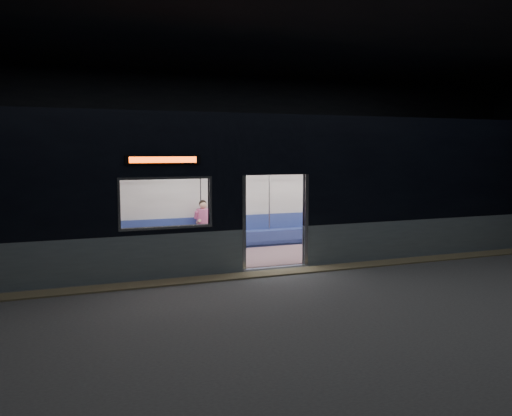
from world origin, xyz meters
TOP-DOWN VIEW (x-y plane):
  - station_floor at (0.00, 0.00)m, footprint 24.00×14.00m
  - station_envelope at (0.00, 0.00)m, footprint 24.00×14.00m
  - tactile_strip at (0.00, 0.55)m, footprint 22.80×0.50m
  - metro_car at (-0.00, 2.54)m, footprint 18.00×3.04m
  - passenger at (-0.89, 3.55)m, footprint 0.39×0.64m
  - handbag at (-0.93, 3.35)m, footprint 0.30×0.28m
  - transit_map at (3.63, 3.85)m, footprint 0.98×0.03m

SIDE VIEW (x-z plane):
  - station_floor at x=0.00m, z-range -0.01..0.00m
  - tactile_strip at x=0.00m, z-range 0.00..0.03m
  - handbag at x=-0.93m, z-range 0.59..0.71m
  - passenger at x=-0.89m, z-range 0.12..1.40m
  - transit_map at x=3.63m, z-range 1.15..1.79m
  - metro_car at x=0.00m, z-range 0.17..3.52m
  - station_envelope at x=0.00m, z-range 1.16..6.16m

